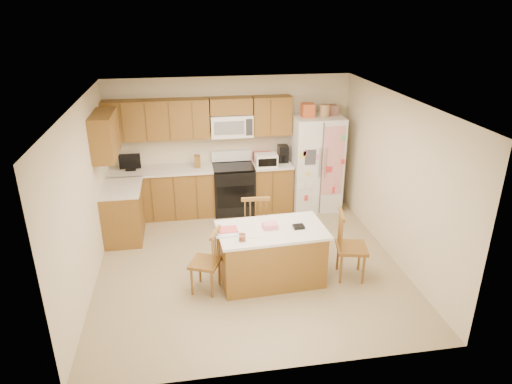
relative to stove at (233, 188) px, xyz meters
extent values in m
plane|color=#93815E|center=(0.00, -1.94, -0.47)|extent=(4.50, 4.50, 0.00)
cube|color=beige|center=(0.00, 0.31, 0.78)|extent=(4.50, 0.10, 2.50)
cube|color=beige|center=(0.00, -4.19, 0.78)|extent=(4.50, 0.10, 2.50)
cube|color=beige|center=(-2.25, -1.94, 0.78)|extent=(0.10, 4.50, 2.50)
cube|color=beige|center=(2.25, -1.94, 0.78)|extent=(0.10, 4.50, 2.50)
cube|color=white|center=(0.00, -1.94, 2.03)|extent=(4.50, 4.50, 0.04)
cube|color=brown|center=(-1.31, 0.01, -0.03)|extent=(1.87, 0.60, 0.88)
cube|color=brown|center=(0.74, 0.01, -0.03)|extent=(0.72, 0.60, 0.88)
cube|color=brown|center=(-1.95, -0.76, -0.03)|extent=(0.60, 0.95, 0.88)
cube|color=#EEE6CD|center=(-1.31, 0.00, 0.43)|extent=(1.87, 0.64, 0.04)
cube|color=#EEE6CD|center=(0.74, 0.00, 0.43)|extent=(0.72, 0.64, 0.04)
cube|color=#EEE6CD|center=(-1.94, -0.76, 0.43)|extent=(0.64, 0.95, 0.04)
cube|color=brown|center=(-1.32, 0.15, 1.33)|extent=(1.85, 0.33, 0.70)
cube|color=brown|center=(0.75, 0.15, 1.33)|extent=(0.70, 0.33, 0.70)
cube|color=brown|center=(0.00, 0.15, 1.53)|extent=(0.76, 0.33, 0.29)
cube|color=brown|center=(-2.08, -0.76, 1.33)|extent=(0.33, 0.95, 0.70)
cube|color=#553714|center=(-1.90, -0.02, 1.33)|extent=(0.02, 0.01, 0.66)
cube|color=#553714|center=(-1.90, -0.29, -0.03)|extent=(0.02, 0.01, 0.84)
cube|color=#553714|center=(-1.50, -0.02, 1.33)|extent=(0.02, 0.01, 0.66)
cube|color=#553714|center=(-1.50, -0.29, -0.03)|extent=(0.02, 0.01, 0.84)
cube|color=#553714|center=(-1.10, -0.02, 1.33)|extent=(0.02, 0.01, 0.66)
cube|color=#553714|center=(-1.10, -0.29, -0.03)|extent=(0.02, 0.01, 0.84)
cube|color=#553714|center=(-0.70, -0.02, 1.33)|extent=(0.01, 0.01, 0.66)
cube|color=#553714|center=(-0.70, -0.29, -0.03)|extent=(0.01, 0.01, 0.84)
cube|color=#553714|center=(0.70, -0.02, 1.33)|extent=(0.01, 0.01, 0.66)
cube|color=#553714|center=(0.70, -0.29, -0.03)|extent=(0.01, 0.01, 0.84)
cube|color=white|center=(0.00, 0.12, 1.18)|extent=(0.76, 0.38, 0.40)
cube|color=slate|center=(-0.06, -0.07, 1.18)|extent=(0.54, 0.01, 0.24)
cube|color=#262626|center=(0.30, -0.07, 1.18)|extent=(0.12, 0.01, 0.30)
cube|color=brown|center=(-0.65, 0.01, 0.56)|extent=(0.10, 0.14, 0.22)
cube|color=black|center=(-1.85, 0.03, 0.46)|extent=(0.18, 0.12, 0.02)
cube|color=black|center=(-1.85, 0.03, 0.62)|extent=(0.38, 0.03, 0.28)
cube|color=#C10600|center=(0.58, 0.09, 0.54)|extent=(0.35, 0.22, 0.18)
cube|color=white|center=(0.60, -0.14, 0.56)|extent=(0.40, 0.28, 0.23)
cube|color=black|center=(0.60, -0.28, 0.56)|extent=(0.34, 0.01, 0.15)
cube|color=black|center=(0.96, 0.06, 0.61)|extent=(0.18, 0.22, 0.32)
cylinder|color=black|center=(0.96, -0.01, 0.54)|extent=(0.12, 0.12, 0.12)
cube|color=black|center=(0.00, -0.01, -0.03)|extent=(0.76, 0.64, 0.88)
cube|color=black|center=(0.00, -0.33, -0.05)|extent=(0.68, 0.01, 0.42)
cube|color=black|center=(0.00, -0.01, 0.43)|extent=(0.76, 0.64, 0.03)
cube|color=white|center=(0.00, 0.25, 0.56)|extent=(0.76, 0.10, 0.20)
cube|color=white|center=(1.57, -0.06, 0.43)|extent=(0.90, 0.75, 1.80)
cube|color=#4C4C4C|center=(1.57, -0.44, 0.43)|extent=(0.02, 0.01, 1.75)
cube|color=silver|center=(1.52, -0.47, 0.58)|extent=(0.02, 0.03, 0.55)
cube|color=silver|center=(1.62, -0.47, 0.58)|extent=(0.02, 0.03, 0.55)
cube|color=#3F3F44|center=(1.35, -0.44, 0.68)|extent=(0.20, 0.01, 0.28)
cube|color=#D84C59|center=(1.77, -0.44, 0.58)|extent=(0.42, 0.01, 1.30)
cube|color=#C45525|center=(1.37, -0.06, 1.45)|extent=(0.22, 0.22, 0.24)
cylinder|color=#AA814E|center=(1.67, -0.11, 1.44)|extent=(0.18, 0.18, 0.22)
cube|color=brown|center=(1.85, 0.02, 1.42)|extent=(0.18, 0.20, 0.18)
cube|color=brown|center=(0.25, -2.44, -0.09)|extent=(1.45, 0.87, 0.78)
cube|color=#EEE6CD|center=(0.25, -2.44, 0.32)|extent=(1.54, 0.95, 0.04)
cylinder|color=#C45525|center=(-0.19, -2.70, 0.37)|extent=(0.08, 0.08, 0.06)
cylinder|color=white|center=(-0.19, -2.70, 0.39)|extent=(0.09, 0.09, 0.09)
cube|color=pink|center=(0.24, -2.41, 0.38)|extent=(0.21, 0.16, 0.07)
cube|color=black|center=(0.63, -2.47, 0.36)|extent=(0.16, 0.13, 0.04)
cube|color=white|center=(-0.39, -2.48, 0.35)|extent=(0.31, 0.26, 0.01)
cube|color=#D84C4C|center=(-0.35, -2.40, 0.36)|extent=(0.27, 0.21, 0.01)
cylinder|color=white|center=(-0.01, -2.66, 0.35)|extent=(0.13, 0.06, 0.01)
cube|color=brown|center=(-0.69, -2.54, -0.04)|extent=(0.51, 0.52, 0.04)
cylinder|color=brown|center=(-0.76, -2.34, -0.27)|extent=(0.03, 0.03, 0.41)
cylinder|color=brown|center=(-0.88, -2.64, -0.27)|extent=(0.03, 0.03, 0.41)
cylinder|color=brown|center=(-0.49, -2.45, -0.27)|extent=(0.03, 0.03, 0.41)
cylinder|color=brown|center=(-0.62, -2.75, -0.27)|extent=(0.03, 0.03, 0.41)
cylinder|color=brown|center=(-0.48, -2.47, 0.20)|extent=(0.02, 0.02, 0.46)
cylinder|color=brown|center=(-0.51, -2.54, 0.20)|extent=(0.02, 0.02, 0.46)
cylinder|color=brown|center=(-0.54, -2.60, 0.20)|extent=(0.02, 0.02, 0.46)
cylinder|color=brown|center=(-0.57, -2.67, 0.20)|extent=(0.02, 0.02, 0.46)
cylinder|color=brown|center=(-0.59, -2.74, 0.20)|extent=(0.02, 0.02, 0.46)
cube|color=brown|center=(-0.54, -2.60, 0.43)|extent=(0.18, 0.37, 0.05)
cube|color=brown|center=(0.14, -1.66, 0.01)|extent=(0.47, 0.45, 0.05)
cylinder|color=brown|center=(0.33, -1.51, -0.24)|extent=(0.04, 0.04, 0.46)
cylinder|color=brown|center=(-0.03, -1.48, -0.24)|extent=(0.04, 0.04, 0.46)
cylinder|color=brown|center=(0.31, -1.83, -0.24)|extent=(0.04, 0.04, 0.46)
cylinder|color=brown|center=(-0.05, -1.81, -0.24)|extent=(0.04, 0.04, 0.46)
cylinder|color=brown|center=(0.29, -1.85, 0.29)|extent=(0.02, 0.02, 0.51)
cylinder|color=brown|center=(0.21, -1.84, 0.29)|extent=(0.02, 0.02, 0.51)
cylinder|color=brown|center=(0.13, -1.84, 0.29)|extent=(0.02, 0.02, 0.51)
cylinder|color=brown|center=(0.05, -1.83, 0.29)|extent=(0.02, 0.02, 0.51)
cylinder|color=brown|center=(-0.03, -1.83, 0.29)|extent=(0.02, 0.02, 0.51)
cube|color=brown|center=(0.13, -1.84, 0.54)|extent=(0.43, 0.07, 0.05)
cube|color=brown|center=(1.40, -2.55, 0.00)|extent=(0.50, 0.52, 0.05)
cylinder|color=brown|center=(1.52, -2.76, -0.25)|extent=(0.04, 0.04, 0.45)
cylinder|color=brown|center=(1.60, -2.41, -0.25)|extent=(0.04, 0.04, 0.45)
cylinder|color=brown|center=(1.21, -2.69, -0.25)|extent=(0.04, 0.04, 0.45)
cylinder|color=brown|center=(1.29, -2.34, -0.25)|extent=(0.04, 0.04, 0.45)
cylinder|color=brown|center=(1.20, -2.67, 0.27)|extent=(0.02, 0.02, 0.51)
cylinder|color=brown|center=(1.21, -2.59, 0.27)|extent=(0.02, 0.02, 0.51)
cylinder|color=brown|center=(1.23, -2.51, 0.27)|extent=(0.02, 0.02, 0.51)
cylinder|color=brown|center=(1.24, -2.44, 0.27)|extent=(0.02, 0.02, 0.51)
cylinder|color=brown|center=(1.26, -2.36, 0.27)|extent=(0.02, 0.02, 0.51)
cube|color=brown|center=(1.23, -2.51, 0.53)|extent=(0.13, 0.42, 0.05)
camera|label=1|loc=(-0.87, -7.96, 3.25)|focal=32.00mm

